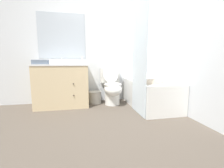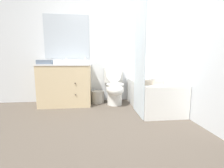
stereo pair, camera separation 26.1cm
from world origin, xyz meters
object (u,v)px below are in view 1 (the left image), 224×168
Objects in this scene: toilet at (112,87)px; bath_towel_folded at (152,82)px; bathtub at (149,94)px; hand_towel_folded at (40,62)px; vanity_cabinet at (63,85)px; wastebasket at (95,97)px; sink_faucet at (62,62)px; tissue_box at (82,62)px; soap_dispenser at (83,61)px.

toilet is 0.90m from bath_towel_folded.
bath_towel_folded is at bearing -111.44° from bathtub.
vanity_cabinet is at bearing 30.69° from hand_towel_folded.
sink_faucet is at bearing 171.39° from wastebasket.
tissue_box is at bearing 26.14° from vanity_cabinet.
soap_dispenser is at bearing 146.15° from bath_towel_folded.
sink_faucet reaches higher than bath_towel_folded.
soap_dispenser is 1.43m from bath_towel_folded.
soap_dispenser is (0.01, -0.17, 0.03)m from tissue_box.
hand_towel_folded is at bearing 174.79° from bathtub.
vanity_cabinet is 0.63m from soap_dispenser.
tissue_box is at bearing 156.94° from toilet.
toilet is at bearing 155.09° from bathtub.
wastebasket is 0.99× the size of hand_towel_folded.
soap_dispenser is (-1.29, 0.41, 0.65)m from bathtub.
hand_towel_folded is 0.81× the size of bath_towel_folded.
sink_faucet is 0.16× the size of toilet.
sink_faucet reaches higher than toilet.
bathtub is 4.94× the size of hand_towel_folded.
bathtub is 9.02× the size of soap_dispenser.
toilet reaches higher than bathtub.
sink_faucet is 1.90m from bathtub.
bath_towel_folded is at bearing -39.15° from tissue_box.
hand_towel_folded is at bearing -131.95° from sink_faucet.
hand_towel_folded is at bearing -149.31° from vanity_cabinet.
vanity_cabinet is at bearing -153.86° from tissue_box.
tissue_box reaches higher than bathtub.
tissue_box is 0.41× the size of bath_towel_folded.
vanity_cabinet is 3.79× the size of wastebasket.
bathtub is at bearing -18.21° from sink_faucet.
soap_dispenser is 0.78m from hand_towel_folded.
vanity_cabinet is 0.48m from sink_faucet.
hand_towel_folded is (-0.34, -0.20, 0.46)m from vanity_cabinet.
wastebasket is at bearing 137.78° from bath_towel_folded.
soap_dispenser reaches higher than tissue_box.
tissue_box reaches higher than toilet.
tissue_box is 0.18m from soap_dispenser.
tissue_box is 0.84m from hand_towel_folded.
soap_dispenser is 0.55× the size of hand_towel_folded.
hand_towel_folded is (-0.34, -0.37, 0.01)m from sink_faucet.
bathtub is 2.14m from hand_towel_folded.
soap_dispenser is 0.44× the size of bath_towel_folded.
soap_dispenser reaches higher than bath_towel_folded.
toilet is at bearing -13.21° from sink_faucet.
sink_faucet is 1.84m from bath_towel_folded.
bath_towel_folded is at bearing -51.03° from toilet.
bathtub is at bearing -24.91° from toilet.
wastebasket is (0.65, 0.08, -0.30)m from vanity_cabinet.
hand_towel_folded is at bearing -174.10° from toilet.
toilet is 6.01× the size of soap_dispenser.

